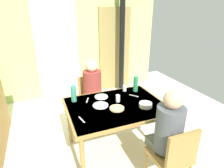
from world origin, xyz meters
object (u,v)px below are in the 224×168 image
at_px(person_near_diner, 168,127).
at_px(water_bottle_green_near, 73,93).
at_px(chair_far_diner, 91,98).
at_px(dining_table, 116,110).
at_px(water_bottle_green_far, 136,83).
at_px(chair_near_diner, 173,156).
at_px(serving_bowl_center, 146,105).
at_px(person_far_diner, 93,86).

distance_m(person_near_diner, water_bottle_green_near, 1.32).
bearing_deg(person_near_diner, chair_far_diner, 105.46).
height_order(dining_table, water_bottle_green_far, water_bottle_green_far).
distance_m(chair_near_diner, water_bottle_green_far, 1.23).
bearing_deg(chair_near_diner, chair_far_diner, 104.27).
xyz_separation_m(person_near_diner, serving_bowl_center, (0.03, 0.52, 0.00)).
relative_size(dining_table, person_far_diner, 1.70).
xyz_separation_m(dining_table, water_bottle_green_far, (0.46, 0.31, 0.20)).
height_order(chair_far_diner, serving_bowl_center, chair_far_diner).
height_order(chair_near_diner, person_near_diner, person_near_diner).
relative_size(person_far_diner, water_bottle_green_near, 2.91).
height_order(person_near_diner, person_far_diner, same).
xyz_separation_m(dining_table, person_near_diner, (0.31, -0.71, 0.10)).
relative_size(chair_near_diner, water_bottle_green_far, 3.14).
relative_size(person_near_diner, person_far_diner, 1.00).
relative_size(dining_table, water_bottle_green_near, 4.96).
bearing_deg(water_bottle_green_far, person_near_diner, -98.49).
xyz_separation_m(chair_far_diner, person_far_diner, (-0.00, -0.14, 0.28)).
bearing_deg(water_bottle_green_far, water_bottle_green_near, 178.94).
bearing_deg(person_far_diner, serving_bowl_center, 117.29).
relative_size(chair_far_diner, person_far_diner, 1.13).
distance_m(dining_table, person_far_diner, 0.73).
height_order(chair_near_diner, water_bottle_green_far, water_bottle_green_far).
bearing_deg(water_bottle_green_far, chair_far_diner, 137.48).
distance_m(chair_far_diner, person_far_diner, 0.31).
bearing_deg(chair_near_diner, person_near_diner, 90.00).
height_order(water_bottle_green_near, serving_bowl_center, water_bottle_green_near).
bearing_deg(dining_table, serving_bowl_center, -28.77).
bearing_deg(chair_far_diner, water_bottle_green_far, 137.48).
distance_m(dining_table, chair_near_diner, 0.92).
bearing_deg(water_bottle_green_near, person_far_diner, 44.79).
bearing_deg(dining_table, chair_far_diner, 98.13).
xyz_separation_m(chair_near_diner, water_bottle_green_far, (0.15, 1.16, 0.39)).
relative_size(water_bottle_green_near, water_bottle_green_far, 0.96).
distance_m(chair_far_diner, water_bottle_green_near, 0.75).
xyz_separation_m(person_near_diner, person_far_diner, (-0.43, 1.42, 0.00)).
height_order(water_bottle_green_near, water_bottle_green_far, water_bottle_green_far).
bearing_deg(serving_bowl_center, person_far_diner, 117.29).
bearing_deg(dining_table, water_bottle_green_far, 34.02).
relative_size(water_bottle_green_far, serving_bowl_center, 1.63).
relative_size(chair_near_diner, chair_far_diner, 1.00).
height_order(chair_near_diner, chair_far_diner, same).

